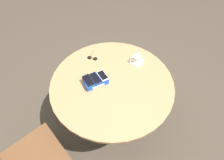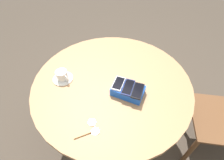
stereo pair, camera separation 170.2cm
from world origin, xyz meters
name	(u,v)px [view 2 (the right image)]	position (x,y,z in m)	size (l,w,h in m)	color
ground_plane	(112,130)	(0.00, 0.00, 0.00)	(8.00, 8.00, 0.00)	#42382D
round_table	(112,91)	(0.00, 0.00, 0.62)	(1.13, 1.13, 0.73)	#2D2D2D
phone_box	(128,91)	(-0.15, 0.01, 0.76)	(0.23, 0.18, 0.06)	blue
phone_black	(138,91)	(-0.21, 0.00, 0.79)	(0.11, 0.15, 0.01)	black
phone_navy	(128,87)	(-0.15, 0.01, 0.79)	(0.11, 0.15, 0.01)	navy
phone_white	(119,84)	(-0.08, 0.03, 0.79)	(0.10, 0.14, 0.01)	silver
saucer	(63,79)	(0.29, 0.20, 0.73)	(0.14, 0.14, 0.01)	silver
coffee_cup	(62,75)	(0.29, 0.20, 0.77)	(0.11, 0.08, 0.07)	silver
sunglasses	(93,128)	(-0.14, 0.35, 0.73)	(0.10, 0.16, 0.01)	black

